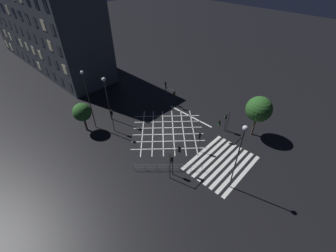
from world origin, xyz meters
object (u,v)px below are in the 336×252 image
traffic_light_se_cross (226,118)px  street_lamp_far (105,88)px  traffic_light_nw_cross (112,116)px  street_tree_far (259,109)px  traffic_light_ne_main (166,88)px  street_tree_near (82,112)px  traffic_light_se_main (223,121)px  traffic_light_ne_cross (171,93)px  street_lamp_west (240,146)px  traffic_light_sw_main (175,156)px  traffic_light_median_south (200,138)px  traffic_light_sw_cross (172,162)px  street_lamp_east (87,91)px

traffic_light_se_cross → street_lamp_far: size_ratio=0.43×
traffic_light_nw_cross → street_tree_far: (14.38, -16.33, 1.81)m
traffic_light_ne_main → street_tree_near: street_tree_near is taller
traffic_light_se_main → traffic_light_ne_cross: 11.61m
traffic_light_ne_main → traffic_light_se_main: traffic_light_ne_main is taller
street_lamp_west → traffic_light_se_cross: bearing=35.9°
traffic_light_sw_main → traffic_light_median_south: traffic_light_sw_main is taller
traffic_light_se_cross → street_tree_near: bearing=42.9°
traffic_light_ne_main → traffic_light_nw_cross: (-11.75, 0.06, -0.21)m
traffic_light_median_south → traffic_light_se_cross: traffic_light_se_cross is taller
traffic_light_ne_main → traffic_light_median_south: traffic_light_ne_main is taller
traffic_light_sw_cross → traffic_light_se_main: size_ratio=0.87×
street_lamp_far → street_tree_near: street_lamp_far is taller
street_lamp_far → traffic_light_se_cross: bearing=-56.1°
traffic_light_ne_cross → street_tree_near: size_ratio=0.70×
traffic_light_ne_main → street_lamp_east: (-13.26, 3.15, 3.56)m
traffic_light_ne_main → traffic_light_se_cross: size_ratio=1.32×
traffic_light_nw_cross → traffic_light_median_south: (5.63, -12.46, -0.55)m
traffic_light_nw_cross → street_lamp_east: bearing=-154.0°
traffic_light_se_cross → street_lamp_west: street_lamp_west is taller
traffic_light_sw_cross → street_lamp_west: 8.62m
street_lamp_east → street_tree_far: (15.89, -19.43, -1.97)m
traffic_light_median_south → traffic_light_se_cross: size_ratio=0.99×
traffic_light_ne_cross → traffic_light_sw_main: bearing=-45.5°
traffic_light_ne_main → street_tree_near: size_ratio=0.90×
traffic_light_sw_main → street_lamp_far: size_ratio=0.58×
traffic_light_se_cross → street_lamp_far: street_lamp_far is taller
street_lamp_far → street_tree_far: size_ratio=1.18×
traffic_light_ne_cross → street_lamp_west: bearing=-25.7°
traffic_light_nw_cross → traffic_light_se_cross: size_ratio=1.22×
traffic_light_sw_cross → street_lamp_east: street_lamp_east is taller
traffic_light_median_south → street_lamp_east: street_lamp_east is taller
traffic_light_nw_cross → street_lamp_east: 5.11m
traffic_light_ne_cross → street_tree_far: 15.35m
street_lamp_east → traffic_light_se_cross: bearing=-49.1°
traffic_light_ne_main → traffic_light_sw_cross: bearing=46.4°
traffic_light_median_south → street_lamp_far: size_ratio=0.43×
traffic_light_sw_main → street_tree_far: street_tree_far is taller
traffic_light_ne_cross → street_lamp_far: (-10.21, 4.47, 3.53)m
traffic_light_nw_cross → street_lamp_east: (-1.51, 3.09, 3.78)m
traffic_light_sw_cross → traffic_light_se_main: 10.93m
traffic_light_se_main → street_tree_near: 21.40m
street_lamp_east → street_tree_near: 3.52m
street_lamp_far → street_tree_far: (12.84, -19.44, -1.33)m
street_lamp_west → street_lamp_far: size_ratio=1.23×
traffic_light_se_cross → street_lamp_west: (-8.86, -6.43, 4.43)m
traffic_light_sw_cross → traffic_light_ne_main: bearing=-43.6°
street_lamp_west → street_tree_near: street_lamp_west is taller
traffic_light_sw_cross → traffic_light_median_south: bearing=-89.3°
traffic_light_ne_main → traffic_light_median_south: (-6.11, -12.40, -0.76)m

